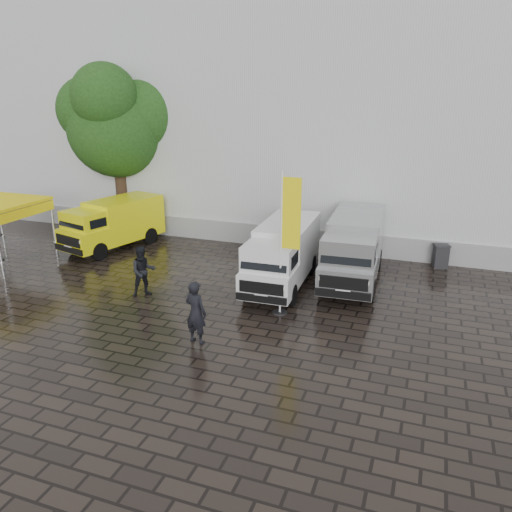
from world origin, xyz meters
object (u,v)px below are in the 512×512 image
Objects in this scene: van_silver at (354,250)px; person_front at (196,312)px; van_yellow at (113,225)px; flagpole at (287,238)px; person_tent at (143,271)px; van_white at (283,256)px; wheelie_bin at (441,256)px.

person_front is (-3.49, -6.64, -0.28)m from van_silver.
flagpole is at bearing -8.90° from van_yellow.
van_white is at bearing -10.12° from person_tent.
van_white is at bearing -153.24° from van_silver.
van_yellow is 14.74m from wheelie_bin.
person_front is (-1.05, -5.25, -0.20)m from van_white.
wheelie_bin is (3.23, 2.83, -0.75)m from van_silver.
van_silver reaches higher than van_white.
person_front is at bearing -120.63° from van_silver.
flagpole is 3.78m from person_front.
van_yellow is 9.04m from van_white.
flagpole reaches higher than van_silver.
van_yellow is 0.85× the size of van_silver.
van_yellow is 2.63× the size of person_tent.
flagpole is at bearing -115.48° from van_silver.
van_silver reaches higher than van_yellow.
person_front is at bearing -124.09° from flagpole.
wheelie_bin is at bearing -114.26° from person_front.
van_white reaches higher than person_tent.
van_yellow is 6.33m from person_tent.
van_silver is at bearing 12.68° from van_yellow.
person_front is at bearing -103.27° from van_white.
flagpole reaches higher than person_front.
van_yellow is 4.90× the size of wheelie_bin.
van_silver is at bearing 67.40° from flagpole.
person_tent is at bearing -30.57° from van_yellow.
van_silver reaches higher than person_tent.
van_yellow is at bearing 93.22° from person_tent.
van_yellow is 1.02× the size of flagpole.
van_yellow is 10.54m from person_front.
van_white is 5.35m from person_front.
wheelie_bin is (5.67, 4.22, -0.67)m from van_white.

